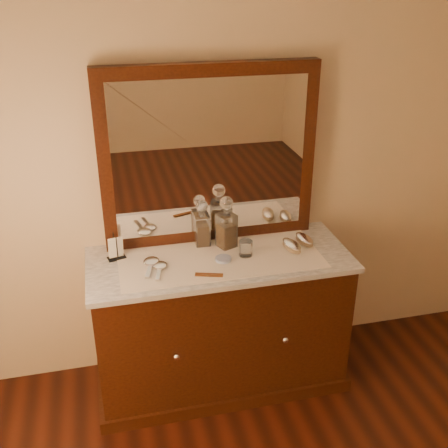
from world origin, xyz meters
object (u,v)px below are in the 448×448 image
Objects in this scene: mirror_frame at (209,156)px; hand_mirror_inner at (160,267)px; comb at (209,275)px; napkin_rack at (116,249)px; decanter_left at (202,227)px; pin_dish at (223,259)px; decanter_right at (226,227)px; brush_far at (304,240)px; brush_near at (292,246)px; hand_mirror_outer at (151,263)px; dresser_cabinet at (220,323)px.

mirror_frame reaches higher than hand_mirror_inner.
napkin_rack is (-0.45, 0.30, 0.05)m from comb.
mirror_frame is 4.39× the size of decanter_left.
mirror_frame reaches higher than pin_dish.
decanter_right is 1.83× the size of brush_far.
comb is 0.65m from brush_far.
decanter_right is at bearing 160.25° from brush_near.
comb is 0.53× the size of decanter_left.
hand_mirror_outer is at bearing -177.40° from brush_far.
decanter_right is 0.38m from brush_near.
decanter_left reaches higher than pin_dish.
pin_dish is 0.24m from decanter_left.
mirror_frame is (0.00, 0.25, 0.94)m from dresser_cabinet.
pin_dish reaches higher than dresser_cabinet.
dresser_cabinet is 7.01× the size of hand_mirror_inner.
pin_dish is (0.01, -0.29, -0.49)m from mirror_frame.
comb is 0.35m from decanter_right.
brush_far reaches higher than comb.
hand_mirror_outer is at bearing 178.91° from brush_near.
mirror_frame is at bearing 158.25° from brush_far.
dresser_cabinet is 0.97m from mirror_frame.
decanter_left is at bearing 167.49° from brush_far.
dresser_cabinet is 0.58m from decanter_left.
mirror_frame is at bearing 94.53° from comb.
mirror_frame reaches higher than dresser_cabinet.
napkin_rack is (-0.56, 0.16, 0.05)m from pin_dish.
mirror_frame is at bearing 12.82° from napkin_rack.
decanter_right is at bearing -0.73° from napkin_rack.
napkin_rack is at bearing -174.28° from decanter_left.
hand_mirror_outer is at bearing 128.84° from hand_mirror_inner.
napkin_rack reaches higher than hand_mirror_outer.
napkin_rack reaches higher than comb.
brush_near is at bearing -150.26° from brush_far.
comb is (-0.10, -0.18, 0.45)m from dresser_cabinet.
pin_dish is 0.32× the size of decanter_left.
hand_mirror_inner is at bearing -38.15° from napkin_rack.
mirror_frame is 0.72m from napkin_rack.
brush_near is 0.75m from hand_mirror_inner.
brush_near reaches higher than hand_mirror_inner.
pin_dish is at bearing -175.81° from brush_near.
hand_mirror_inner is at bearing -178.88° from pin_dish.
hand_mirror_inner is at bearing -177.23° from brush_near.
dresser_cabinet is at bearing -12.29° from napkin_rack.
pin_dish is at bearing -109.48° from decanter_right.
pin_dish is 0.53× the size of brush_far.
brush_far reaches higher than hand_mirror_outer.
comb is 0.82× the size of brush_near.
brush_near is 1.05× the size of brush_far.
dresser_cabinet is 4.58× the size of decanter_right.
comb is at bearing -33.53° from napkin_rack.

